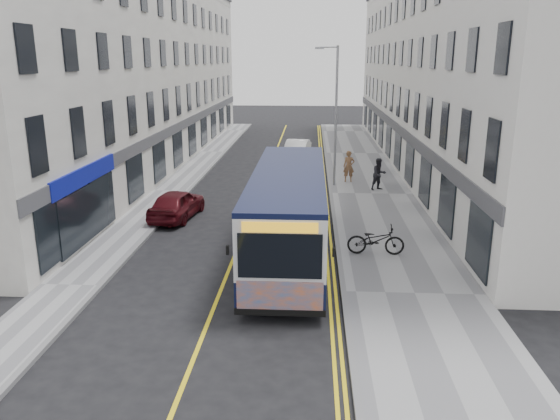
# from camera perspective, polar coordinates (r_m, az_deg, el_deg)

# --- Properties ---
(ground) EXTENTS (140.00, 140.00, 0.00)m
(ground) POSITION_cam_1_polar(r_m,az_deg,el_deg) (19.16, -5.66, -6.98)
(ground) COLOR black
(ground) RESTS_ON ground
(pavement_east) EXTENTS (4.50, 64.00, 0.12)m
(pavement_east) POSITION_cam_1_polar(r_m,az_deg,el_deg) (30.52, 9.56, 1.62)
(pavement_east) COLOR #969699
(pavement_east) RESTS_ON ground
(pavement_west) EXTENTS (2.00, 64.00, 0.12)m
(pavement_west) POSITION_cam_1_polar(r_m,az_deg,el_deg) (31.35, -11.35, 1.90)
(pavement_west) COLOR #969699
(pavement_west) RESTS_ON ground
(kerb_east) EXTENTS (0.18, 64.00, 0.13)m
(kerb_east) POSITION_cam_1_polar(r_m,az_deg,el_deg) (30.36, 5.33, 1.71)
(kerb_east) COLOR slate
(kerb_east) RESTS_ON ground
(kerb_west) EXTENTS (0.18, 64.00, 0.13)m
(kerb_west) POSITION_cam_1_polar(r_m,az_deg,el_deg) (31.11, -9.56, 1.90)
(kerb_west) COLOR slate
(kerb_west) RESTS_ON ground
(road_centre_line) EXTENTS (0.12, 64.00, 0.01)m
(road_centre_line) POSITION_cam_1_polar(r_m,az_deg,el_deg) (30.49, -2.21, 1.70)
(road_centre_line) COLOR yellow
(road_centre_line) RESTS_ON ground
(road_dbl_yellow_inner) EXTENTS (0.10, 64.00, 0.01)m
(road_dbl_yellow_inner) POSITION_cam_1_polar(r_m,az_deg,el_deg) (30.36, 4.48, 1.61)
(road_dbl_yellow_inner) COLOR yellow
(road_dbl_yellow_inner) RESTS_ON ground
(road_dbl_yellow_outer) EXTENTS (0.10, 64.00, 0.01)m
(road_dbl_yellow_outer) POSITION_cam_1_polar(r_m,az_deg,el_deg) (30.36, 4.86, 1.60)
(road_dbl_yellow_outer) COLOR yellow
(road_dbl_yellow_outer) RESTS_ON ground
(terrace_east) EXTENTS (6.00, 46.00, 13.00)m
(terrace_east) POSITION_cam_1_polar(r_m,az_deg,el_deg) (39.41, 16.44, 13.81)
(terrace_east) COLOR white
(terrace_east) RESTS_ON ground
(terrace_west) EXTENTS (6.00, 46.00, 13.00)m
(terrace_west) POSITION_cam_1_polar(r_m,az_deg,el_deg) (40.26, -14.27, 13.99)
(terrace_west) COLOR silver
(terrace_west) RESTS_ON ground
(streetlamp) EXTENTS (1.32, 0.18, 8.00)m
(streetlamp) POSITION_cam_1_polar(r_m,az_deg,el_deg) (31.61, 5.73, 10.20)
(streetlamp) COLOR #9C9EA5
(streetlamp) RESTS_ON ground
(city_bus) EXTENTS (2.66, 11.41, 3.31)m
(city_bus) POSITION_cam_1_polar(r_m,az_deg,el_deg) (20.45, 0.92, -0.05)
(city_bus) COLOR black
(city_bus) RESTS_ON ground
(bicycle) EXTENTS (2.17, 0.81, 1.13)m
(bicycle) POSITION_cam_1_polar(r_m,az_deg,el_deg) (20.98, 9.98, -3.11)
(bicycle) COLOR black
(bicycle) RESTS_ON pavement_east
(pedestrian_near) EXTENTS (0.68, 0.45, 1.86)m
(pedestrian_near) POSITION_cam_1_polar(r_m,az_deg,el_deg) (33.05, 7.21, 4.54)
(pedestrian_near) COLOR brown
(pedestrian_near) RESTS_ON pavement_east
(pedestrian_far) EXTENTS (1.08, 1.00, 1.80)m
(pedestrian_far) POSITION_cam_1_polar(r_m,az_deg,el_deg) (31.22, 10.31, 3.71)
(pedestrian_far) COLOR #222227
(pedestrian_far) RESTS_ON pavement_east
(car_white) EXTENTS (2.15, 4.69, 1.49)m
(car_white) POSITION_cam_1_polar(r_m,az_deg,el_deg) (40.31, 1.75, 6.22)
(car_white) COLOR white
(car_white) RESTS_ON ground
(car_maroon) EXTENTS (2.17, 4.29, 1.40)m
(car_maroon) POSITION_cam_1_polar(r_m,az_deg,el_deg) (26.11, -10.73, 0.63)
(car_maroon) COLOR #4A0C12
(car_maroon) RESTS_ON ground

